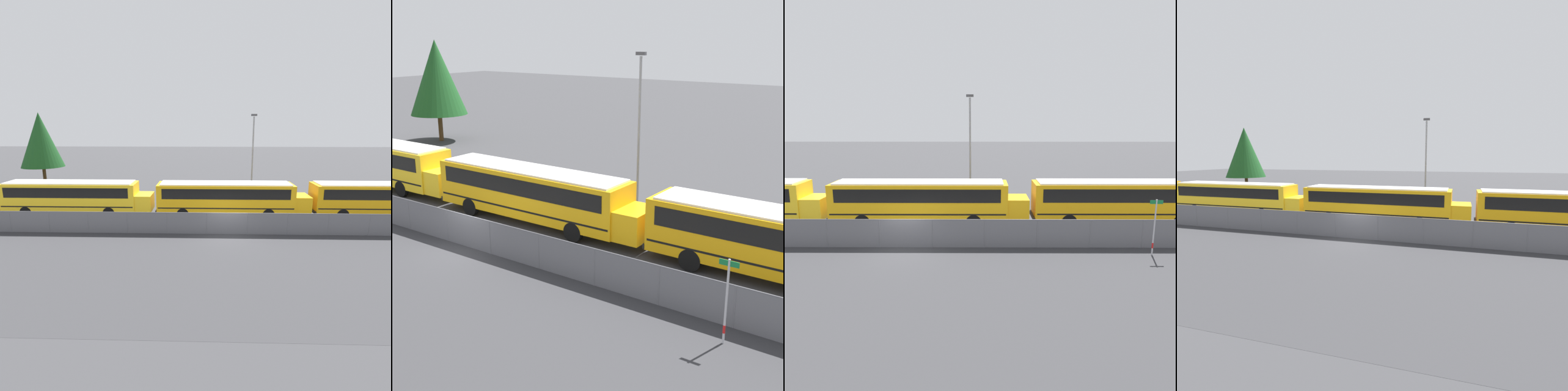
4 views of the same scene
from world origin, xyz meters
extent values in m
plane|color=#38383A|center=(0.00, 0.00, 0.00)|extent=(200.00, 200.00, 0.00)
cube|color=#333335|center=(0.00, -6.00, 0.00)|extent=(116.42, 12.00, 0.01)
cube|color=#9EA0A5|center=(0.00, 0.00, 0.84)|extent=(82.42, 0.03, 1.68)
cube|color=slate|center=(0.00, -0.01, 0.84)|extent=(82.42, 0.01, 1.68)
cylinder|color=slate|center=(0.00, 0.00, 1.68)|extent=(82.42, 0.05, 0.05)
cylinder|color=slate|center=(-13.74, 0.00, 0.84)|extent=(0.07, 0.07, 1.68)
cylinder|color=slate|center=(-10.68, 0.00, 0.84)|extent=(0.07, 0.07, 1.68)
cylinder|color=slate|center=(-7.63, 0.00, 0.84)|extent=(0.07, 0.07, 1.68)
cylinder|color=slate|center=(-4.58, 0.00, 0.84)|extent=(0.07, 0.07, 1.68)
cylinder|color=slate|center=(-1.53, 0.00, 0.84)|extent=(0.07, 0.07, 1.68)
cylinder|color=slate|center=(1.53, 0.00, 0.84)|extent=(0.07, 0.07, 1.68)
cylinder|color=slate|center=(4.58, 0.00, 0.84)|extent=(0.07, 0.07, 1.68)
cylinder|color=slate|center=(7.63, 0.00, 0.84)|extent=(0.07, 0.07, 1.68)
cylinder|color=slate|center=(10.68, 0.00, 0.84)|extent=(0.07, 0.07, 1.68)
cube|color=#EDA80F|center=(-21.39, 4.92, 1.28)|extent=(1.45, 2.31, 1.51)
cube|color=yellow|center=(-13.99, 4.85, 1.79)|extent=(12.10, 2.51, 2.51)
cube|color=black|center=(-13.99, 4.85, 2.34)|extent=(11.13, 2.55, 0.90)
cube|color=black|center=(-13.99, 4.85, 1.08)|extent=(11.86, 2.54, 0.10)
cube|color=yellow|center=(-7.21, 4.85, 1.28)|extent=(1.45, 2.31, 1.51)
cube|color=black|center=(-20.09, 4.85, 0.68)|extent=(0.12, 2.51, 0.24)
cube|color=silver|center=(-13.99, 4.85, 3.09)|extent=(11.49, 2.26, 0.10)
cylinder|color=black|center=(-10.24, 5.99, 0.53)|extent=(1.06, 0.28, 1.06)
cylinder|color=black|center=(-10.24, 3.72, 0.53)|extent=(1.06, 0.28, 1.06)
cylinder|color=black|center=(-17.74, 5.99, 0.53)|extent=(1.06, 0.28, 1.06)
cylinder|color=black|center=(-17.74, 3.72, 0.53)|extent=(1.06, 0.28, 1.06)
cube|color=#EDA80F|center=(0.12, 4.72, 1.79)|extent=(12.10, 2.51, 2.51)
cube|color=black|center=(0.12, 4.72, 2.34)|extent=(11.13, 2.55, 0.90)
cube|color=black|center=(0.12, 4.72, 1.08)|extent=(11.86, 2.54, 0.10)
cube|color=#EDA80F|center=(6.89, 4.72, 1.28)|extent=(1.45, 2.31, 1.51)
cube|color=black|center=(-5.98, 4.72, 0.68)|extent=(0.12, 2.51, 0.24)
cube|color=silver|center=(0.12, 4.72, 3.09)|extent=(11.49, 2.26, 0.10)
cylinder|color=black|center=(3.87, 5.86, 0.53)|extent=(1.06, 0.28, 1.06)
cylinder|color=black|center=(3.87, 3.59, 0.53)|extent=(1.06, 0.28, 1.06)
cylinder|color=black|center=(-3.63, 5.86, 0.53)|extent=(1.06, 0.28, 1.06)
cylinder|color=black|center=(-3.63, 3.59, 0.53)|extent=(1.06, 0.28, 1.06)
cube|color=orange|center=(14.07, 4.84, 1.79)|extent=(12.10, 2.51, 2.51)
cube|color=black|center=(14.07, 4.84, 2.34)|extent=(11.13, 2.55, 0.90)
cube|color=black|center=(14.07, 4.84, 1.08)|extent=(11.86, 2.54, 0.10)
cube|color=black|center=(7.97, 4.84, 0.68)|extent=(0.12, 2.51, 0.24)
cube|color=silver|center=(14.07, 4.84, 3.09)|extent=(11.49, 2.26, 0.10)
cylinder|color=black|center=(10.32, 5.98, 0.53)|extent=(1.06, 0.28, 1.06)
cylinder|color=black|center=(10.32, 3.71, 0.53)|extent=(1.06, 0.28, 1.06)
cylinder|color=gray|center=(3.43, 10.92, 4.53)|extent=(0.16, 0.16, 9.06)
cube|color=#47474C|center=(3.43, 10.92, 9.21)|extent=(0.60, 0.24, 0.20)
cylinder|color=#51381E|center=(-23.64, 18.50, 1.33)|extent=(0.44, 0.44, 2.66)
cone|color=#194C1E|center=(-23.64, 18.50, 6.25)|extent=(5.52, 5.52, 7.17)
camera|label=1|loc=(-1.75, -22.16, 8.11)|focal=28.00mm
camera|label=2|loc=(19.49, -17.46, 10.25)|focal=50.00mm
camera|label=3|loc=(4.45, -21.19, 7.45)|focal=35.00mm
camera|label=4|loc=(6.81, -19.36, 5.61)|focal=28.00mm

